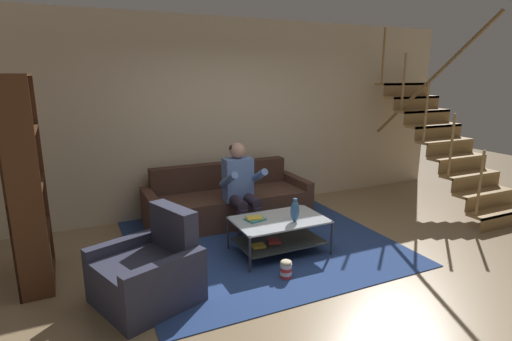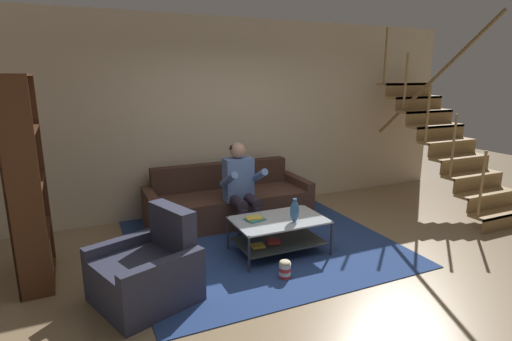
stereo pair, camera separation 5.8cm
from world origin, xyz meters
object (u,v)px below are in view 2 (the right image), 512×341
vase (295,211)px  book_stack (255,219)px  armchair (148,272)px  popcorn_tub (285,269)px  bookshelf (26,208)px  coffee_table (278,230)px  person_seated_center (241,185)px  couch (228,202)px

vase → book_stack: bearing=148.3°
armchair → popcorn_tub: armchair is taller
book_stack → bookshelf: bearing=171.6°
book_stack → popcorn_tub: 0.75m
coffee_table → popcorn_tub: size_ratio=5.36×
person_seated_center → bookshelf: bookshelf is taller
book_stack → armchair: size_ratio=0.24×
book_stack → armchair: armchair is taller
book_stack → bookshelf: size_ratio=0.12×
coffee_table → armchair: size_ratio=1.03×
couch → vase: size_ratio=8.39×
armchair → couch: bearing=49.6°
vase → armchair: size_ratio=0.27×
couch → vase: bearing=-78.8°
book_stack → bookshelf: bookshelf is taller
couch → bookshelf: 2.64m
person_seated_center → vase: person_seated_center is taller
couch → book_stack: 1.20m
book_stack → coffee_table: bearing=-19.2°
couch → vase: couch is taller
book_stack → couch: bearing=84.6°
book_stack → popcorn_tub: size_ratio=1.24×
person_seated_center → coffee_table: bearing=-78.7°
vase → bookshelf: (-2.73, 0.59, 0.24)m
person_seated_center → book_stack: 0.72m
bookshelf → vase: bearing=-12.1°
couch → person_seated_center: bearing=-90.0°
vase → popcorn_tub: (-0.35, -0.43, -0.45)m
coffee_table → book_stack: bearing=160.8°
person_seated_center → armchair: person_seated_center is taller
coffee_table → armchair: 1.63m
bookshelf → armchair: size_ratio=1.99×
coffee_table → bookshelf: bearing=170.5°
couch → popcorn_tub: (-0.07, -1.86, -0.17)m
bookshelf → popcorn_tub: 2.68m
popcorn_tub → bookshelf: bearing=156.8°
couch → vase: (0.28, -1.43, 0.28)m
book_stack → vase: bearing=-31.7°
person_seated_center → vase: bearing=-72.9°
couch → person_seated_center: 0.64m
popcorn_tub → armchair: bearing=172.5°
couch → book_stack: bearing=-95.4°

